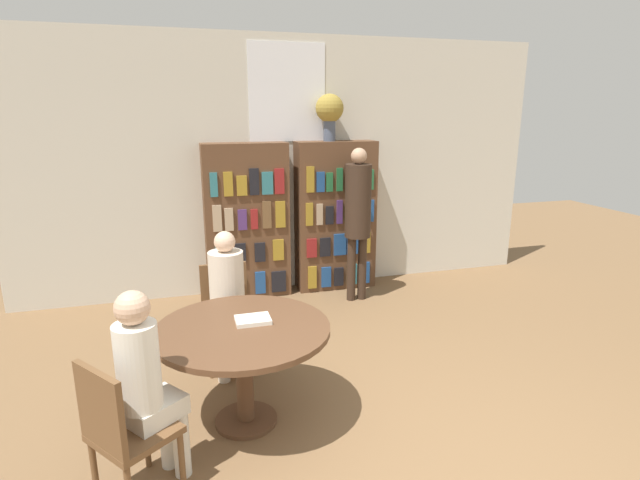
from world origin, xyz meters
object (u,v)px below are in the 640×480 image
(flower_vase, at_px, (330,111))
(seated_reader_left, at_px, (228,294))
(librarian_standing, at_px, (358,209))
(chair_left_side, at_px, (226,310))
(seated_reader_right, at_px, (147,380))
(bookshelf_left, at_px, (247,222))
(bookshelf_right, at_px, (335,216))
(chair_near_camera, at_px, (121,428))
(reading_table, at_px, (243,343))

(flower_vase, height_order, seated_reader_left, flower_vase)
(librarian_standing, bearing_deg, seated_reader_left, -141.66)
(chair_left_side, height_order, seated_reader_right, seated_reader_right)
(bookshelf_left, relative_size, bookshelf_right, 1.00)
(seated_reader_left, bearing_deg, chair_left_side, -90.00)
(chair_near_camera, relative_size, chair_left_side, 1.00)
(bookshelf_right, height_order, chair_left_side, bookshelf_right)
(bookshelf_left, bearing_deg, flower_vase, 0.24)
(reading_table, bearing_deg, chair_near_camera, -142.59)
(chair_near_camera, height_order, seated_reader_right, seated_reader_right)
(bookshelf_left, relative_size, flower_vase, 3.35)
(librarian_standing, bearing_deg, bookshelf_left, 157.05)
(bookshelf_right, distance_m, flower_vase, 1.25)
(bookshelf_right, bearing_deg, seated_reader_left, -130.31)
(flower_vase, xyz_separation_m, chair_near_camera, (-2.15, -3.10, -1.66))
(bookshelf_right, xyz_separation_m, seated_reader_left, (-1.50, -1.77, -0.21))
(bookshelf_left, relative_size, reading_table, 1.50)
(bookshelf_left, height_order, flower_vase, flower_vase)
(reading_table, bearing_deg, seated_reader_right, -142.59)
(reading_table, height_order, seated_reader_right, seated_reader_right)
(chair_left_side, bearing_deg, bookshelf_left, -106.25)
(seated_reader_left, height_order, seated_reader_right, seated_reader_right)
(bookshelf_left, height_order, bookshelf_right, same)
(flower_vase, bearing_deg, librarian_standing, -70.18)
(seated_reader_left, xyz_separation_m, seated_reader_right, (-0.58, -1.22, -0.00))
(bookshelf_right, distance_m, chair_near_camera, 3.84)
(reading_table, xyz_separation_m, seated_reader_left, (-0.02, 0.76, 0.08))
(bookshelf_left, distance_m, seated_reader_left, 1.83)
(flower_vase, distance_m, seated_reader_left, 2.70)
(seated_reader_left, bearing_deg, reading_table, 90.00)
(flower_vase, height_order, chair_near_camera, flower_vase)
(reading_table, distance_m, seated_reader_left, 0.77)
(bookshelf_right, height_order, librarian_standing, bookshelf_right)
(bookshelf_left, height_order, chair_left_side, bookshelf_left)
(bookshelf_right, distance_m, reading_table, 2.95)
(chair_left_side, bearing_deg, flower_vase, -133.15)
(bookshelf_left, height_order, chair_near_camera, bookshelf_left)
(bookshelf_left, bearing_deg, bookshelf_right, -0.01)
(chair_left_side, xyz_separation_m, librarian_standing, (1.61, 1.09, 0.59))
(bookshelf_left, height_order, seated_reader_left, bookshelf_left)
(flower_vase, bearing_deg, seated_reader_right, -123.76)
(bookshelf_right, height_order, reading_table, bookshelf_right)
(chair_near_camera, xyz_separation_m, seated_reader_right, (0.15, 0.11, 0.21))
(chair_near_camera, distance_m, chair_left_side, 1.67)
(flower_vase, distance_m, reading_table, 3.28)
(bookshelf_left, height_order, reading_table, bookshelf_left)
(flower_vase, bearing_deg, chair_left_side, -131.74)
(bookshelf_left, xyz_separation_m, chair_near_camera, (-1.14, -3.10, -0.42))
(chair_left_side, bearing_deg, seated_reader_left, 90.00)
(reading_table, height_order, seated_reader_left, seated_reader_left)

